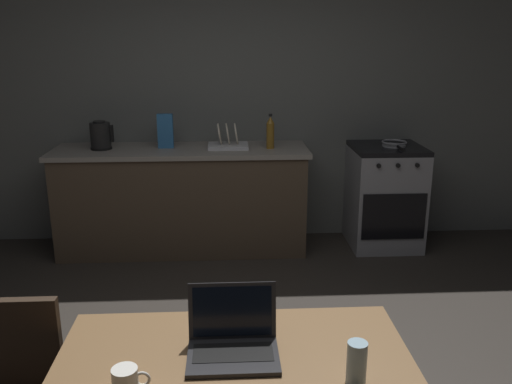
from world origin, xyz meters
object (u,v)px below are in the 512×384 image
at_px(coffee_mug, 126,381).
at_px(dish_rack, 228,142).
at_px(frying_pan, 394,144).
at_px(drinking_glass, 357,363).
at_px(cereal_box, 165,131).
at_px(electric_kettle, 101,136).
at_px(laptop, 233,341).
at_px(bottle, 270,132).
at_px(stove_oven, 384,196).

height_order(coffee_mug, dish_rack, dish_rack).
relative_size(frying_pan, drinking_glass, 2.63).
relative_size(coffee_mug, cereal_box, 0.42).
bearing_deg(electric_kettle, frying_pan, -0.70).
height_order(laptop, dish_rack, dish_rack).
bearing_deg(bottle, cereal_box, 175.47).
height_order(drinking_glass, cereal_box, cereal_box).
distance_m(stove_oven, frying_pan, 0.48).
relative_size(stove_oven, coffee_mug, 7.43).
distance_m(bottle, dish_rack, 0.37).
bearing_deg(dish_rack, frying_pan, -1.22).
xyz_separation_m(bottle, frying_pan, (1.08, 0.02, -0.11)).
relative_size(stove_oven, cereal_box, 3.14).
bearing_deg(laptop, coffee_mug, -155.62).
distance_m(laptop, electric_kettle, 3.06).
bearing_deg(laptop, cereal_box, 93.61).
bearing_deg(coffee_mug, bottle, 76.96).
height_order(coffee_mug, drinking_glass, drinking_glass).
height_order(bottle, cereal_box, bottle).
xyz_separation_m(cereal_box, dish_rack, (0.53, -0.02, -0.10)).
bearing_deg(electric_kettle, dish_rack, 0.00).
bearing_deg(cereal_box, electric_kettle, -177.88).
bearing_deg(electric_kettle, cereal_box, 2.12).
relative_size(electric_kettle, coffee_mug, 1.96).
bearing_deg(cereal_box, stove_oven, -0.67).
relative_size(bottle, dish_rack, 0.86).
bearing_deg(frying_pan, laptop, -116.86).
bearing_deg(frying_pan, electric_kettle, 179.30).
bearing_deg(stove_oven, dish_rack, 179.90).
distance_m(electric_kettle, drinking_glass, 3.40).
height_order(laptop, drinking_glass, laptop).
bearing_deg(stove_oven, drinking_glass, -107.97).
xyz_separation_m(bottle, dish_rack, (-0.36, 0.05, -0.09)).
bearing_deg(drinking_glass, laptop, 153.66).
bearing_deg(dish_rack, stove_oven, -0.10).
xyz_separation_m(bottle, drinking_glass, (0.04, -3.01, -0.22)).
height_order(frying_pan, coffee_mug, frying_pan).
bearing_deg(bottle, drinking_glass, -89.30).
distance_m(laptop, coffee_mug, 0.40).
xyz_separation_m(frying_pan, cereal_box, (-1.96, 0.05, 0.12)).
xyz_separation_m(coffee_mug, dish_rack, (0.34, 3.07, 0.16)).
xyz_separation_m(laptop, bottle, (0.36, 2.81, 0.25)).
distance_m(coffee_mug, cereal_box, 3.11).
bearing_deg(bottle, frying_pan, 1.04).
relative_size(laptop, cereal_box, 1.10).
relative_size(drinking_glass, dish_rack, 0.44).
height_order(stove_oven, frying_pan, frying_pan).
distance_m(electric_kettle, dish_rack, 1.07).
relative_size(stove_oven, bottle, 3.11).
distance_m(laptop, drinking_glass, 0.44).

